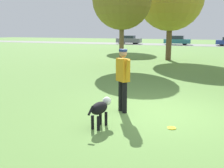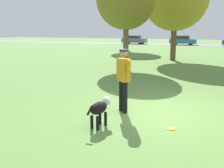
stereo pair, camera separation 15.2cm
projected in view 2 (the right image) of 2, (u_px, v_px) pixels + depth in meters
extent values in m
plane|color=#608C42|center=(163.00, 114.00, 7.02)|extent=(120.00, 120.00, 0.00)
cube|color=gray|center=(215.00, 45.00, 38.23)|extent=(120.00, 6.00, 0.01)
cylinder|color=black|center=(125.00, 98.00, 7.03)|extent=(0.18, 0.18, 0.86)
cylinder|color=black|center=(121.00, 96.00, 7.21)|extent=(0.18, 0.18, 0.86)
cube|color=#C68419|center=(123.00, 70.00, 6.97)|extent=(0.44, 0.42, 0.61)
cylinder|color=#C68419|center=(128.00, 71.00, 6.78)|extent=(0.22, 0.21, 0.61)
cylinder|color=#C68419|center=(120.00, 69.00, 7.17)|extent=(0.22, 0.21, 0.61)
sphere|color=#A87A5B|center=(124.00, 53.00, 6.88)|extent=(0.30, 0.30, 0.21)
cylinder|color=navy|center=(124.00, 50.00, 6.87)|extent=(0.32, 0.32, 0.06)
ellipsoid|color=black|center=(99.00, 108.00, 5.98)|extent=(0.33, 0.60, 0.28)
ellipsoid|color=white|center=(102.00, 108.00, 6.13)|extent=(0.21, 0.17, 0.15)
sphere|color=white|center=(107.00, 101.00, 6.27)|extent=(0.23, 0.23, 0.21)
cylinder|color=black|center=(100.00, 118.00, 6.23)|extent=(0.08, 0.08, 0.32)
cylinder|color=black|center=(106.00, 119.00, 6.16)|extent=(0.08, 0.08, 0.32)
cylinder|color=black|center=(92.00, 122.00, 5.93)|extent=(0.08, 0.08, 0.32)
cylinder|color=black|center=(98.00, 123.00, 5.85)|extent=(0.08, 0.08, 0.32)
cylinder|color=black|center=(90.00, 110.00, 5.66)|extent=(0.07, 0.21, 0.19)
cylinder|color=yellow|center=(171.00, 128.00, 5.95)|extent=(0.20, 0.20, 0.02)
torus|color=yellow|center=(171.00, 128.00, 5.95)|extent=(0.21, 0.21, 0.02)
cylinder|color=brown|center=(125.00, 45.00, 15.69)|extent=(0.27, 0.27, 2.64)
sphere|color=olive|center=(126.00, 0.00, 15.16)|extent=(3.45, 3.45, 3.45)
cylinder|color=brown|center=(173.00, 42.00, 19.30)|extent=(0.40, 0.40, 2.72)
cylinder|color=brown|center=(127.00, 33.00, 28.99)|extent=(0.38, 0.38, 3.72)
sphere|color=olive|center=(127.00, 1.00, 28.29)|extent=(4.31, 4.31, 4.31)
cube|color=slate|center=(134.00, 40.00, 42.59)|extent=(3.99, 1.81, 0.70)
cube|color=#232D38|center=(134.00, 37.00, 42.52)|extent=(2.09, 1.52, 0.43)
cylinder|color=black|center=(143.00, 42.00, 42.88)|extent=(0.64, 0.22, 0.64)
cylinder|color=black|center=(140.00, 42.00, 41.55)|extent=(0.64, 0.22, 0.64)
cylinder|color=black|center=(129.00, 42.00, 43.74)|extent=(0.64, 0.22, 0.64)
cylinder|color=black|center=(126.00, 42.00, 42.40)|extent=(0.64, 0.22, 0.64)
cube|color=teal|center=(183.00, 41.00, 39.83)|extent=(3.93, 1.72, 0.64)
cube|color=#232D38|center=(182.00, 37.00, 39.75)|extent=(2.05, 1.46, 0.52)
cylinder|color=black|center=(191.00, 43.00, 40.08)|extent=(0.66, 0.21, 0.65)
cylinder|color=black|center=(190.00, 43.00, 38.79)|extent=(0.66, 0.21, 0.65)
cylinder|color=black|center=(176.00, 42.00, 40.95)|extent=(0.66, 0.21, 0.65)
cylinder|color=black|center=(174.00, 43.00, 39.66)|extent=(0.66, 0.21, 0.65)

